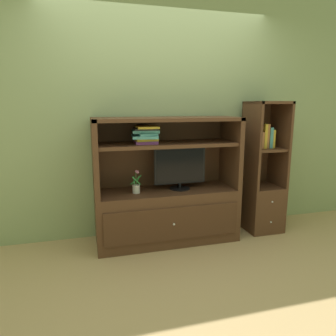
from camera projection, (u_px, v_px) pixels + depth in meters
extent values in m
plane|color=tan|center=(177.00, 256.00, 3.08)|extent=(8.00, 8.00, 0.00)
cube|color=#8C9E6B|center=(159.00, 112.00, 3.51)|extent=(6.00, 0.10, 2.80)
cube|color=#4C2D1C|center=(167.00, 215.00, 3.40)|extent=(1.53, 0.52, 0.58)
cube|color=#462A19|center=(174.00, 224.00, 3.15)|extent=(1.41, 0.02, 0.35)
sphere|color=silver|center=(174.00, 224.00, 3.13)|extent=(0.02, 0.02, 0.02)
cube|color=#4C2D1C|center=(95.00, 157.00, 3.07)|extent=(0.05, 0.52, 0.78)
cube|color=#4C2D1C|center=(231.00, 152.00, 3.46)|extent=(0.05, 0.52, 0.78)
cube|color=#4C2D1C|center=(161.00, 151.00, 3.50)|extent=(1.53, 0.02, 0.78)
cube|color=#4C2D1C|center=(167.00, 119.00, 3.19)|extent=(1.53, 0.52, 0.04)
cube|color=#4C2D1C|center=(167.00, 144.00, 3.24)|extent=(1.43, 0.47, 0.04)
cylinder|color=black|center=(180.00, 188.00, 3.38)|extent=(0.22, 0.22, 0.01)
cylinder|color=black|center=(180.00, 186.00, 3.37)|extent=(0.03, 0.03, 0.05)
cube|color=black|center=(180.00, 166.00, 3.33)|extent=(0.57, 0.02, 0.39)
cube|color=black|center=(180.00, 166.00, 3.31)|extent=(0.53, 0.00, 0.35)
cylinder|color=beige|center=(136.00, 189.00, 3.21)|extent=(0.08, 0.08, 0.09)
cylinder|color=#3D6B33|center=(136.00, 178.00, 3.19)|extent=(0.01, 0.01, 0.15)
cube|color=#2D7A38|center=(138.00, 180.00, 3.20)|extent=(0.03, 0.07, 0.09)
cube|color=#2D7A38|center=(136.00, 180.00, 3.21)|extent=(0.12, 0.02, 0.10)
cube|color=#2D7A38|center=(134.00, 180.00, 3.19)|extent=(0.02, 0.08, 0.07)
cube|color=#2D7A38|center=(136.00, 181.00, 3.17)|extent=(0.09, 0.01, 0.10)
sphere|color=#C6729E|center=(136.00, 171.00, 3.17)|extent=(0.03, 0.03, 0.03)
sphere|color=#C6729E|center=(138.00, 172.00, 3.17)|extent=(0.03, 0.03, 0.03)
sphere|color=#C6729E|center=(137.00, 172.00, 3.18)|extent=(0.03, 0.03, 0.03)
cube|color=purple|center=(146.00, 142.00, 3.18)|extent=(0.24, 0.28, 0.03)
cube|color=gold|center=(145.00, 139.00, 3.17)|extent=(0.23, 0.29, 0.03)
cube|color=teal|center=(144.00, 136.00, 3.15)|extent=(0.29, 0.35, 0.03)
cube|color=teal|center=(146.00, 134.00, 3.15)|extent=(0.19, 0.31, 0.02)
cube|color=teal|center=(145.00, 131.00, 3.16)|extent=(0.29, 0.30, 0.03)
cube|color=black|center=(145.00, 129.00, 3.15)|extent=(0.24, 0.28, 0.02)
cube|color=gold|center=(147.00, 127.00, 3.14)|extent=(0.23, 0.31, 0.02)
cube|color=#4C2D1C|center=(261.00, 207.00, 3.71)|extent=(0.41, 0.42, 0.54)
sphere|color=silver|center=(272.00, 202.00, 3.48)|extent=(0.02, 0.02, 0.02)
sphere|color=silver|center=(271.00, 222.00, 3.53)|extent=(0.02, 0.02, 0.02)
cube|color=#4C2D1C|center=(251.00, 145.00, 3.51)|extent=(0.03, 0.42, 0.98)
cube|color=#4C2D1C|center=(279.00, 144.00, 3.61)|extent=(0.03, 0.42, 0.98)
cube|color=#4C2D1C|center=(256.00, 143.00, 3.75)|extent=(0.41, 0.02, 0.98)
cube|color=#4C2D1C|center=(265.00, 149.00, 3.57)|extent=(0.35, 0.38, 0.03)
cube|color=#4C2D1C|center=(268.00, 103.00, 3.46)|extent=(0.41, 0.42, 0.03)
cube|color=red|center=(256.00, 140.00, 3.51)|extent=(0.04, 0.15, 0.19)
cube|color=#A56638|center=(259.00, 140.00, 3.52)|extent=(0.03, 0.18, 0.19)
cube|color=gold|center=(262.00, 136.00, 3.52)|extent=(0.03, 0.17, 0.28)
cube|color=#A56638|center=(265.00, 136.00, 3.53)|extent=(0.03, 0.14, 0.27)
cube|color=teal|center=(268.00, 137.00, 3.55)|extent=(0.04, 0.15, 0.24)
cube|color=gold|center=(271.00, 138.00, 3.56)|extent=(0.03, 0.14, 0.21)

